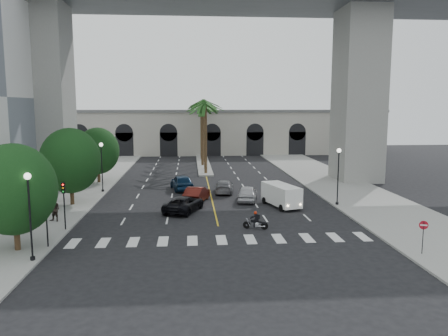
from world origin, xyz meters
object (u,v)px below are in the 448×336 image
motorcycle_rider (256,221)px  car_d (224,186)px  pedestrian_b (54,209)px  car_a (247,193)px  lamp_post_left_far (102,163)px  traffic_signal_near (46,211)px  car_b (197,194)px  cargo_van (281,195)px  car_c (184,204)px  do_not_enter_sign (423,230)px  traffic_signal_far (64,198)px  lamp_post_left_near (30,209)px  lamp_post_right (338,172)px  pedestrian_a (38,205)px  car_e (182,182)px

motorcycle_rider → car_d: (-1.30, 14.17, 0.05)m
pedestrian_b → car_a: bearing=46.0°
lamp_post_left_far → traffic_signal_near: (0.10, -18.50, -0.71)m
pedestrian_b → car_b: bearing=54.2°
cargo_van → pedestrian_b: size_ratio=2.65×
car_b → car_c: bearing=89.0°
car_b → do_not_enter_sign: do_not_enter_sign is taller
lamp_post_left_far → traffic_signal_far: (0.10, -14.50, -0.71)m
lamp_post_left_near → lamp_post_right: size_ratio=1.00×
traffic_signal_far → car_c: bearing=32.2°
lamp_post_left_near → traffic_signal_far: size_ratio=1.47×
traffic_signal_near → pedestrian_b: size_ratio=1.90×
car_b → car_d: size_ratio=0.99×
do_not_enter_sign → lamp_post_left_near: bearing=-163.5°
car_c → pedestrian_b: pedestrian_b is taller
do_not_enter_sign → cargo_van: bearing=131.2°
traffic_signal_far → pedestrian_b: bearing=121.8°
car_b → lamp_post_left_near: bearing=73.9°
traffic_signal_near → car_c: size_ratio=0.73×
car_a → pedestrian_b: size_ratio=2.32×
motorcycle_rider → car_b: size_ratio=0.40×
lamp_post_right → traffic_signal_far: size_ratio=1.47×
car_d → lamp_post_left_near: bearing=63.9°
pedestrian_b → traffic_signal_far: bearing=-35.5°
cargo_van → do_not_enter_sign: size_ratio=2.28×
car_d → lamp_post_left_far: bearing=2.7°
traffic_signal_near → car_b: 16.59m
traffic_signal_near → traffic_signal_far: same height
lamp_post_left_near → lamp_post_right: (22.80, 13.00, 0.00)m
traffic_signal_far → lamp_post_right: bearing=16.0°
lamp_post_left_far → car_a: bearing=-19.2°
car_c → car_d: 9.21m
traffic_signal_near → car_b: size_ratio=0.80×
lamp_post_left_near → do_not_enter_sign: size_ratio=2.40×
car_d → pedestrian_b: size_ratio=2.41×
car_a → pedestrian_b: (-16.19, -6.97, 0.35)m
traffic_signal_near → car_b: traffic_signal_near is taller
car_d → cargo_van: bearing=130.2°
car_b → car_c: (-1.18, -3.84, -0.06)m
lamp_post_left_near → motorcycle_rider: lamp_post_left_near is taller
pedestrian_a → traffic_signal_far: bearing=-61.0°
lamp_post_right → pedestrian_b: lamp_post_right is taller
lamp_post_right → pedestrian_b: (-24.16, -4.14, -2.11)m
motorcycle_rider → car_e: car_e is taller
lamp_post_left_far → do_not_enter_sign: (23.45, -21.70, -1.61)m
lamp_post_left_near → motorcycle_rider: bearing=22.8°
car_e → do_not_enter_sign: (15.09, -22.71, 0.76)m
car_a → cargo_van: 3.90m
lamp_post_left_far → do_not_enter_sign: size_ratio=2.40×
traffic_signal_near → pedestrian_a: (-3.26, 8.03, -1.39)m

